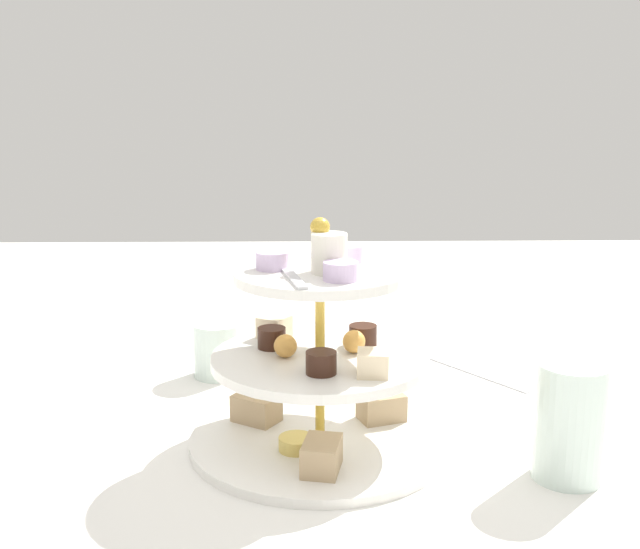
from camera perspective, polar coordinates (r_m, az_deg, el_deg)
ground_plane at (r=0.85m, az=0.00°, el=-12.24°), size 2.40×2.40×0.00m
tiered_serving_stand at (r=0.82m, az=-0.00°, el=-7.36°), size 0.28×0.28×0.24m
water_glass_tall_right at (r=0.80m, az=17.75°, el=-10.17°), size 0.07×0.07×0.12m
water_glass_short_left at (r=1.04m, az=-7.46°, el=-5.44°), size 0.06×0.06×0.07m
teacup_with_saucer at (r=1.09m, az=-0.38°, el=-5.20°), size 0.09×0.09×0.05m
butter_knife_right at (r=1.07m, az=11.39°, el=-7.04°), size 0.14×0.11×0.00m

